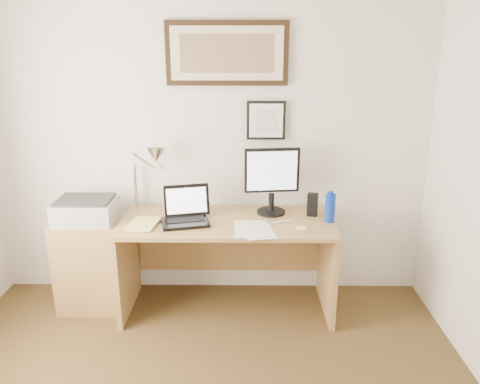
{
  "coord_description": "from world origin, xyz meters",
  "views": [
    {
      "loc": [
        0.29,
        -1.66,
        2.01
      ],
      "look_at": [
        0.25,
        1.43,
        1.04
      ],
      "focal_mm": 35.0,
      "sensor_mm": 36.0,
      "label": 1
    }
  ],
  "objects_px": {
    "lcd_monitor": "(272,178)",
    "printer": "(86,210)",
    "water_bottle": "(330,208)",
    "desk": "(227,244)",
    "book": "(131,223)",
    "side_cabinet": "(92,263)",
    "laptop": "(186,214)"
  },
  "relations": [
    {
      "from": "desk",
      "to": "printer",
      "type": "relative_size",
      "value": 3.64
    },
    {
      "from": "desk",
      "to": "laptop",
      "type": "distance_m",
      "value": 0.44
    },
    {
      "from": "side_cabinet",
      "to": "printer",
      "type": "distance_m",
      "value": 0.45
    },
    {
      "from": "side_cabinet",
      "to": "book",
      "type": "height_order",
      "value": "book"
    },
    {
      "from": "laptop",
      "to": "printer",
      "type": "height_order",
      "value": "laptop"
    },
    {
      "from": "book",
      "to": "laptop",
      "type": "bearing_deg",
      "value": 9.27
    },
    {
      "from": "lcd_monitor",
      "to": "book",
      "type": "bearing_deg",
      "value": -166.6
    },
    {
      "from": "lcd_monitor",
      "to": "water_bottle",
      "type": "bearing_deg",
      "value": -21.86
    },
    {
      "from": "laptop",
      "to": "lcd_monitor",
      "type": "bearing_deg",
      "value": 15.89
    },
    {
      "from": "side_cabinet",
      "to": "water_bottle",
      "type": "xyz_separation_m",
      "value": [
        1.84,
        -0.07,
        0.49
      ]
    },
    {
      "from": "laptop",
      "to": "lcd_monitor",
      "type": "relative_size",
      "value": 0.74
    },
    {
      "from": "desk",
      "to": "lcd_monitor",
      "type": "distance_m",
      "value": 0.63
    },
    {
      "from": "water_bottle",
      "to": "laptop",
      "type": "distance_m",
      "value": 1.07
    },
    {
      "from": "water_bottle",
      "to": "printer",
      "type": "relative_size",
      "value": 0.49
    },
    {
      "from": "lcd_monitor",
      "to": "printer",
      "type": "height_order",
      "value": "lcd_monitor"
    },
    {
      "from": "water_bottle",
      "to": "desk",
      "type": "bearing_deg",
      "value": 172.33
    },
    {
      "from": "water_bottle",
      "to": "printer",
      "type": "bearing_deg",
      "value": 178.52
    },
    {
      "from": "side_cabinet",
      "to": "desk",
      "type": "xyz_separation_m",
      "value": [
        1.07,
        0.04,
        0.15
      ]
    },
    {
      "from": "printer",
      "to": "lcd_monitor",
      "type": "bearing_deg",
      "value": 5.0
    },
    {
      "from": "desk",
      "to": "side_cabinet",
      "type": "bearing_deg",
      "value": -178.11
    },
    {
      "from": "lcd_monitor",
      "to": "laptop",
      "type": "bearing_deg",
      "value": -164.11
    },
    {
      "from": "water_bottle",
      "to": "printer",
      "type": "distance_m",
      "value": 1.84
    },
    {
      "from": "water_bottle",
      "to": "lcd_monitor",
      "type": "distance_m",
      "value": 0.49
    },
    {
      "from": "desk",
      "to": "lcd_monitor",
      "type": "xyz_separation_m",
      "value": [
        0.34,
        0.07,
        0.53
      ]
    },
    {
      "from": "book",
      "to": "water_bottle",
      "type": "bearing_deg",
      "value": 3.05
    },
    {
      "from": "water_bottle",
      "to": "book",
      "type": "bearing_deg",
      "value": -176.95
    },
    {
      "from": "laptop",
      "to": "side_cabinet",
      "type": "bearing_deg",
      "value": 173.96
    },
    {
      "from": "desk",
      "to": "lcd_monitor",
      "type": "bearing_deg",
      "value": 11.08
    },
    {
      "from": "book",
      "to": "printer",
      "type": "distance_m",
      "value": 0.39
    },
    {
      "from": "side_cabinet",
      "to": "laptop",
      "type": "bearing_deg",
      "value": -6.04
    },
    {
      "from": "book",
      "to": "lcd_monitor",
      "type": "height_order",
      "value": "lcd_monitor"
    },
    {
      "from": "water_bottle",
      "to": "book",
      "type": "distance_m",
      "value": 1.47
    }
  ]
}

